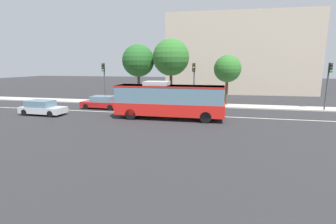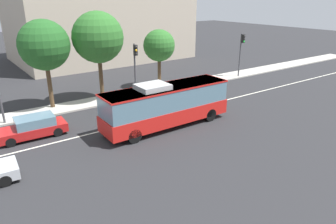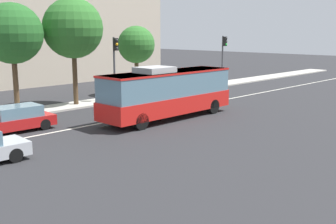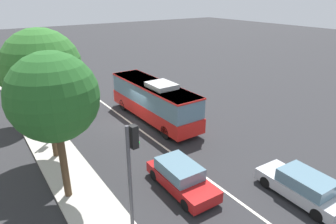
# 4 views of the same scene
# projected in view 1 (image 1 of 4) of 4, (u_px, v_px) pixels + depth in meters

# --- Properties ---
(ground_plane) EXTENTS (160.00, 160.00, 0.00)m
(ground_plane) POSITION_uv_depth(u_px,v_px,m) (176.00, 115.00, 24.79)
(ground_plane) COLOR #28282B
(sidewalk_kerb) EXTENTS (80.00, 2.56, 0.14)m
(sidewalk_kerb) POSITION_uv_depth(u_px,v_px,m) (185.00, 104.00, 30.90)
(sidewalk_kerb) COLOR #B2ADA3
(sidewalk_kerb) RESTS_ON ground_plane
(lane_centre_line) EXTENTS (76.00, 0.16, 0.01)m
(lane_centre_line) POSITION_uv_depth(u_px,v_px,m) (176.00, 115.00, 24.79)
(lane_centre_line) COLOR silver
(lane_centre_line) RESTS_ON ground_plane
(transit_bus) EXTENTS (10.01, 2.56, 3.46)m
(transit_bus) POSITION_uv_depth(u_px,v_px,m) (169.00, 99.00, 22.67)
(transit_bus) COLOR red
(transit_bus) RESTS_ON ground_plane
(sedan_silver) EXTENTS (4.57, 1.98, 1.46)m
(sedan_silver) POSITION_uv_depth(u_px,v_px,m) (42.00, 108.00, 24.66)
(sedan_silver) COLOR #B7BABF
(sedan_silver) RESTS_ON ground_plane
(sedan_red) EXTENTS (4.54, 1.91, 1.46)m
(sedan_red) POSITION_uv_depth(u_px,v_px,m) (102.00, 102.00, 28.23)
(sedan_red) COLOR #B21919
(sedan_red) RESTS_ON ground_plane
(traffic_light_near_corner) EXTENTS (0.34, 0.62, 5.20)m
(traffic_light_near_corner) POSITION_uv_depth(u_px,v_px,m) (104.00, 76.00, 31.34)
(traffic_light_near_corner) COLOR #47474C
(traffic_light_near_corner) RESTS_ON ground_plane
(traffic_light_mid_block) EXTENTS (0.34, 0.62, 5.20)m
(traffic_light_mid_block) POSITION_uv_depth(u_px,v_px,m) (329.00, 78.00, 26.14)
(traffic_light_mid_block) COLOR #47474C
(traffic_light_mid_block) RESTS_ON ground_plane
(traffic_light_far_corner) EXTENTS (0.35, 0.62, 5.20)m
(traffic_light_far_corner) POSITION_uv_depth(u_px,v_px,m) (194.00, 77.00, 28.97)
(traffic_light_far_corner) COLOR #47474C
(traffic_light_far_corner) RESTS_ON ground_plane
(street_tree_kerbside_left) EXTENTS (3.26, 3.26, 6.14)m
(street_tree_kerbside_left) POSITION_uv_depth(u_px,v_px,m) (227.00, 69.00, 29.78)
(street_tree_kerbside_left) COLOR #4C3823
(street_tree_kerbside_left) RESTS_ON ground_plane
(street_tree_kerbside_centre) EXTENTS (4.15, 4.15, 7.58)m
(street_tree_kerbside_centre) POSITION_uv_depth(u_px,v_px,m) (138.00, 61.00, 31.82)
(street_tree_kerbside_centre) COLOR #4C3823
(street_tree_kerbside_centre) RESTS_ON ground_plane
(street_tree_kerbside_right) EXTENTS (4.50, 4.50, 8.12)m
(street_tree_kerbside_right) POSITION_uv_depth(u_px,v_px,m) (171.00, 58.00, 30.27)
(street_tree_kerbside_right) COLOR #4C3823
(street_tree_kerbside_right) RESTS_ON ground_plane
(office_block_background) EXTENTS (25.64, 17.60, 13.60)m
(office_block_background) POSITION_uv_depth(u_px,v_px,m) (236.00, 55.00, 48.12)
(office_block_background) COLOR #B7A893
(office_block_background) RESTS_ON ground_plane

